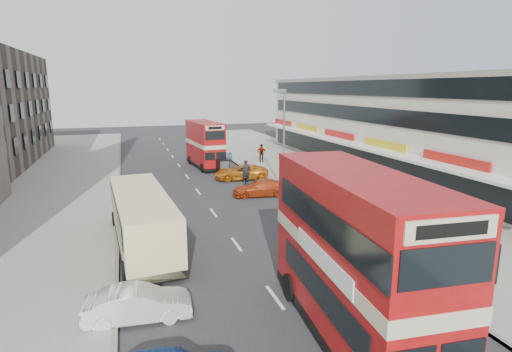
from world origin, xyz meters
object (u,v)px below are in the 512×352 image
object	(u,v)px
bus_second	(205,144)
cyclist	(246,177)
car_right_c	(217,155)
pedestrian_far	(261,153)
bus_main	(356,256)
coach	(142,218)
street_lamp	(283,132)
car_right_a	(260,188)
car_right_b	(241,172)
pedestrian_near	(330,196)
car_left_front	(138,304)

from	to	relation	value
bus_second	cyclist	xyz separation A→B (m)	(1.70, -9.49, -1.63)
car_right_c	pedestrian_far	bearing A→B (deg)	60.31
bus_main	coach	world-z (taller)	bus_main
street_lamp	car_right_c	distance (m)	16.38
coach	car_right_a	world-z (taller)	coach
bus_main	cyclist	bearing A→B (deg)	-92.52
car_right_b	pedestrian_far	distance (m)	8.49
pedestrian_near	pedestrian_far	world-z (taller)	pedestrian_far
car_right_a	cyclist	distance (m)	3.54
coach	cyclist	xyz separation A→B (m)	(9.06, 11.47, -0.79)
pedestrian_far	street_lamp	bearing A→B (deg)	-95.91
bus_main	bus_second	world-z (taller)	bus_main
car_right_a	cyclist	bearing A→B (deg)	-170.43
street_lamp	car_right_a	distance (m)	4.73
cyclist	street_lamp	bearing A→B (deg)	-46.88
pedestrian_near	street_lamp	bearing A→B (deg)	-77.06
bus_second	car_right_a	size ratio (longest dim) A/B	1.94
car_left_front	car_right_c	xyz separation A→B (m)	(9.83, 31.71, -0.03)
street_lamp	cyclist	size ratio (longest dim) A/B	3.67
bus_second	car_right_b	size ratio (longest dim) A/B	1.73
car_right_c	cyclist	distance (m)	12.97
coach	pedestrian_far	size ratio (longest dim) A/B	5.19
car_left_front	car_right_a	world-z (taller)	car_right_a
car_right_a	car_right_c	xyz separation A→B (m)	(0.15, 16.50, -0.03)
street_lamp	car_right_a	size ratio (longest dim) A/B	1.87
car_left_front	car_right_c	size ratio (longest dim) A/B	1.08
bus_main	car_right_a	xyz separation A→B (m)	(2.80, 18.42, -2.25)
coach	car_right_c	xyz separation A→B (m)	(9.31, 24.43, -0.99)
street_lamp	bus_main	distance (m)	19.92
bus_main	pedestrian_far	bearing A→B (deg)	-98.49
bus_main	street_lamp	bearing A→B (deg)	-99.89
car_left_front	car_right_a	xyz separation A→B (m)	(9.68, 15.21, 0.00)
bus_second	cyclist	world-z (taller)	bus_second
coach	cyclist	size ratio (longest dim) A/B	4.65
car_right_c	pedestrian_far	distance (m)	5.41
car_right_a	coach	bearing A→B (deg)	-41.31
car_left_front	bus_second	bearing A→B (deg)	-11.45
bus_second	car_right_a	distance (m)	13.27
pedestrian_near	car_right_b	bearing A→B (deg)	-73.51
bus_main	cyclist	distance (m)	22.22
car_right_c	pedestrian_near	distance (m)	21.59
bus_second	coach	distance (m)	22.23
bus_main	bus_second	bearing A→B (deg)	-87.33
street_lamp	coach	world-z (taller)	street_lamp
car_right_a	bus_main	bearing A→B (deg)	-0.81
bus_second	car_left_front	xyz separation A→B (m)	(-7.87, -28.24, -1.80)
bus_main	pedestrian_far	xyz separation A→B (m)	(7.31, 31.77, -1.74)
cyclist	car_right_c	bearing A→B (deg)	93.04
street_lamp	pedestrian_near	distance (m)	6.94
bus_second	car_right_c	xyz separation A→B (m)	(1.96, 3.47, -1.83)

